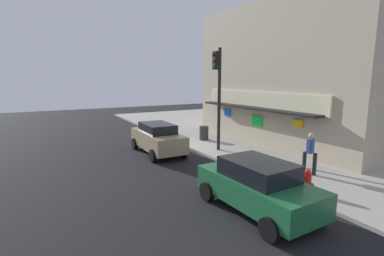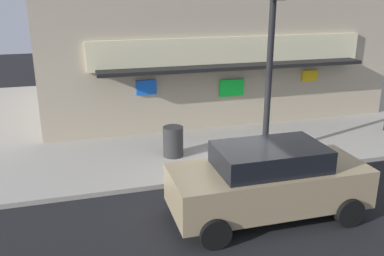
% 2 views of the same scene
% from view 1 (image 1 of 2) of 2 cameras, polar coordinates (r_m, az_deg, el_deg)
% --- Properties ---
extents(ground_plane, '(52.78, 52.78, 0.00)m').
position_cam_1_polar(ground_plane, '(16.72, -0.80, -4.18)').
color(ground_plane, black).
extents(sidewalk, '(35.19, 13.03, 0.13)m').
position_cam_1_polar(sidewalk, '(20.53, 15.45, -1.71)').
color(sidewalk, '#A39E93').
rests_on(sidewalk, ground_plane).
extents(corner_building, '(12.81, 9.95, 8.47)m').
position_cam_1_polar(corner_building, '(20.64, 22.95, 9.94)').
color(corner_building, tan).
rests_on(corner_building, sidewalk).
extents(traffic_light, '(0.32, 0.58, 5.58)m').
position_cam_1_polar(traffic_light, '(15.48, 5.25, 8.44)').
color(traffic_light, black).
rests_on(traffic_light, sidewalk).
extents(fire_hydrant, '(0.53, 0.29, 0.85)m').
position_cam_1_polar(fire_hydrant, '(10.81, 22.25, -9.94)').
color(fire_hydrant, red).
rests_on(fire_hydrant, sidewalk).
extents(trash_can, '(0.60, 0.60, 0.90)m').
position_cam_1_polar(trash_can, '(18.44, 2.43, -1.02)').
color(trash_can, '#2D2D2D').
rests_on(trash_can, sidewalk).
extents(pedestrian, '(0.58, 0.51, 1.75)m').
position_cam_1_polar(pedestrian, '(12.70, 22.79, -4.48)').
color(pedestrian, black).
rests_on(pedestrian, sidewalk).
extents(parked_car_green, '(4.10, 2.15, 1.61)m').
position_cam_1_polar(parked_car_green, '(9.08, 13.10, -11.24)').
color(parked_car_green, '#1E6038').
rests_on(parked_car_green, ground_plane).
extents(parked_car_tan, '(4.31, 1.94, 1.67)m').
position_cam_1_polar(parked_car_tan, '(15.65, -6.99, -1.99)').
color(parked_car_tan, '#9E8966').
rests_on(parked_car_tan, ground_plane).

